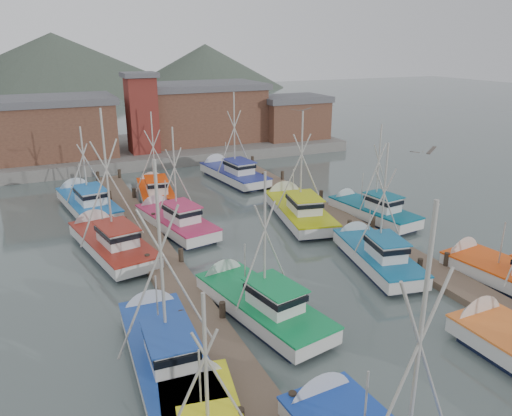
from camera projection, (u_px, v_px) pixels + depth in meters
name	position (u px, v px, depth m)	size (l,w,h in m)	color
ground	(310.00, 283.00, 28.01)	(260.00, 260.00, 0.00)	#4B5A57
dock_left	(169.00, 273.00, 28.70)	(2.30, 46.00, 1.50)	brown
dock_right	(369.00, 236.00, 34.16)	(2.30, 46.00, 1.50)	brown
quay	(154.00, 149.00, 59.76)	(44.00, 16.00, 1.20)	gray
shed_left	(53.00, 126.00, 52.55)	(12.72, 8.48, 6.20)	brown
shed_center	(201.00, 112.00, 60.80)	(14.84, 9.54, 6.90)	brown
shed_right	(292.00, 117.00, 62.78)	(8.48, 6.36, 5.20)	brown
lookout_tower	(142.00, 112.00, 53.95)	(3.60, 3.60, 8.50)	maroon
distant_hills	(28.00, 93.00, 128.88)	(175.00, 140.00, 42.00)	#455143
boat_4	(256.00, 302.00, 24.63)	(4.33, 9.18, 8.20)	black
boat_5	(374.00, 254.00, 30.17)	(4.08, 8.68, 8.27)	black
boat_6	(164.00, 347.00, 21.01)	(3.93, 9.04, 9.66)	black
boat_8	(173.00, 220.00, 35.86)	(4.28, 9.09, 8.21)	black
boat_9	(297.00, 209.00, 38.15)	(4.81, 10.18, 9.11)	black
boat_10	(110.00, 241.00, 32.00)	(4.60, 9.83, 10.08)	black
boat_11	(369.00, 210.00, 37.94)	(3.52, 8.34, 7.94)	black
boat_12	(155.00, 192.00, 42.50)	(3.58, 8.62, 8.22)	black
boat_13	(231.00, 173.00, 48.53)	(4.08, 9.91, 9.33)	black
boat_14	(86.00, 202.00, 39.84)	(4.26, 9.77, 7.66)	black
gull_near	(423.00, 152.00, 18.70)	(1.51, 0.66, 0.24)	gray
gull_far	(301.00, 110.00, 31.63)	(1.54, 0.61, 0.24)	gray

